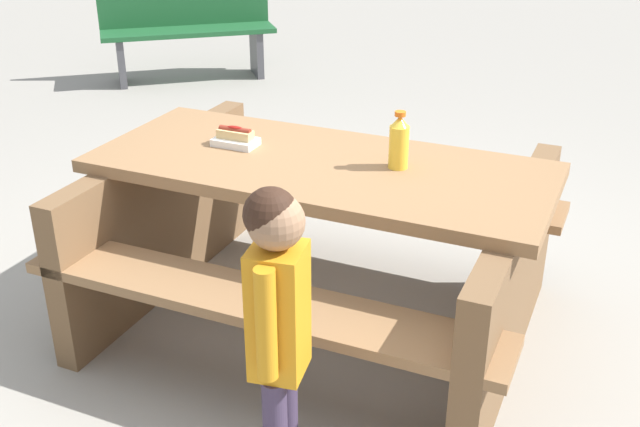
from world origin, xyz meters
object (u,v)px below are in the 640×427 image
(park_bench_near, at_px, (187,27))
(hotdog_tray, at_px, (235,138))
(picnic_table, at_px, (320,231))
(soda_bottle, at_px, (399,142))
(child_in_coat, at_px, (277,312))

(park_bench_near, bearing_deg, hotdog_tray, 109.09)
(picnic_table, relative_size, soda_bottle, 9.50)
(picnic_table, height_order, hotdog_tray, hotdog_tray)
(picnic_table, relative_size, child_in_coat, 2.02)
(hotdog_tray, xyz_separation_m, child_in_coat, (-0.36, 1.11, -0.11))
(soda_bottle, relative_size, park_bench_near, 0.15)
(soda_bottle, distance_m, child_in_coat, 1.01)
(picnic_table, bearing_deg, hotdog_tray, -20.64)
(picnic_table, relative_size, hotdog_tray, 10.43)
(soda_bottle, height_order, hotdog_tray, soda_bottle)
(soda_bottle, bearing_deg, picnic_table, -4.85)
(picnic_table, distance_m, park_bench_near, 4.17)
(picnic_table, xyz_separation_m, soda_bottle, (-0.30, 0.03, 0.41))
(soda_bottle, relative_size, child_in_coat, 0.21)
(picnic_table, xyz_separation_m, park_bench_near, (1.65, -3.83, 0.00))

